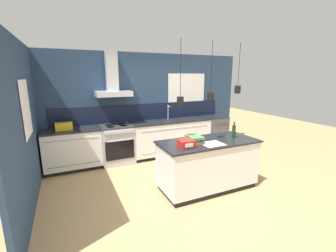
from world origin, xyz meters
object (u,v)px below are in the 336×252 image
object	(u,v)px
bottle_on_island	(234,131)
book_stack	(194,140)
oven_range	(117,144)
yellow_toolbox	(64,126)
dishwasher	(213,132)
red_supply_box	(186,144)

from	to	relation	value
bottle_on_island	book_stack	world-z (taller)	bottle_on_island
oven_range	yellow_toolbox	bearing A→B (deg)	179.77
dishwasher	book_stack	bearing A→B (deg)	-133.05
oven_range	dishwasher	xyz separation A→B (m)	(2.78, 0.00, -0.00)
bottle_on_island	book_stack	size ratio (longest dim) A/B	0.89
red_supply_box	oven_range	bearing A→B (deg)	107.88
book_stack	yellow_toolbox	distance (m)	2.84
dishwasher	oven_range	bearing A→B (deg)	-179.91
yellow_toolbox	book_stack	bearing A→B (deg)	-44.96
bottle_on_island	oven_range	bearing A→B (deg)	131.34
dishwasher	red_supply_box	size ratio (longest dim) A/B	3.78
bottle_on_island	dishwasher	bearing A→B (deg)	62.94
dishwasher	bottle_on_island	bearing A→B (deg)	-117.06
book_stack	yellow_toolbox	world-z (taller)	yellow_toolbox
yellow_toolbox	dishwasher	bearing A→B (deg)	-0.00
oven_range	book_stack	distance (m)	2.26
red_supply_box	yellow_toolbox	bearing A→B (deg)	130.06
oven_range	dishwasher	world-z (taller)	same
bottle_on_island	book_stack	xyz separation A→B (m)	(-0.85, -0.00, -0.06)
red_supply_box	dishwasher	bearing A→B (deg)	45.33
dishwasher	yellow_toolbox	size ratio (longest dim) A/B	2.68
oven_range	yellow_toolbox	distance (m)	1.23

